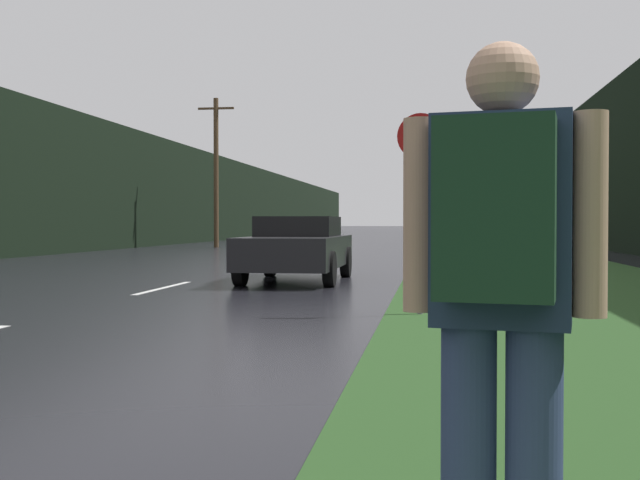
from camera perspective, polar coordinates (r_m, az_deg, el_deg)
The scene contains 10 objects.
grass_verge at distance 40.97m, azimuth 11.39°, elevation -0.47°, with size 6.00×240.00×0.02m, color #26471E.
lane_stripe_c at distance 15.10m, azimuth -11.07°, elevation -3.35°, with size 0.12×3.00×0.01m, color silver.
lane_stripe_d at distance 21.82m, azimuth -5.03°, elevation -1.93°, with size 0.12×3.00×0.01m, color silver.
lane_stripe_e at distance 28.67m, azimuth -1.85°, elevation -1.17°, with size 0.12×3.00×0.01m, color silver.
treeline_far_side at distance 53.14m, azimuth -8.62°, elevation 3.01°, with size 2.00×140.00×5.73m, color black.
treeline_near_side at distance 51.62m, azimuth 17.44°, elevation 3.82°, with size 2.00×140.00×7.17m, color black.
utility_pole_far at distance 39.76m, azimuth -7.40°, elevation 4.94°, with size 1.80×0.24×7.31m.
stop_sign at distance 10.45m, azimuth 7.14°, elevation 3.20°, with size 0.60×0.07×2.62m.
hitchhiker_with_backpack at distance 2.46m, azimuth 12.70°, elevation -3.42°, with size 0.60×0.47×1.75m.
car_passing_near at distance 16.54m, azimuth -1.62°, elevation -0.53°, with size 1.91×4.52×1.33m.
Camera 1 is at (4.94, -0.88, 1.20)m, focal length 45.00 mm.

